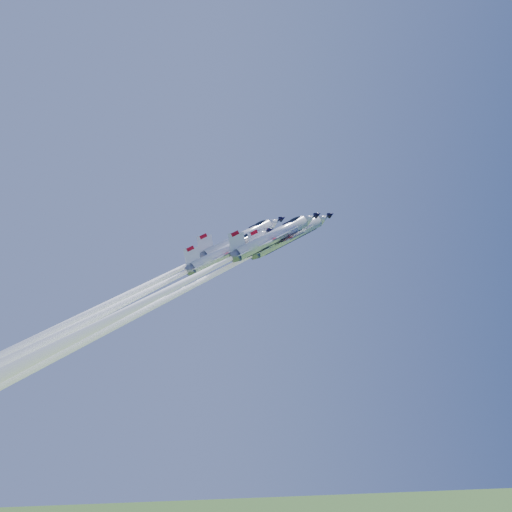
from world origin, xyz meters
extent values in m
cylinder|color=white|center=(5.67, -0.39, 109.02)|extent=(8.62, 4.40, 12.91)
cone|color=white|center=(12.50, 1.03, 112.92)|extent=(3.47, 2.82, 3.29)
cone|color=black|center=(14.09, 1.36, 113.82)|extent=(1.75, 1.42, 1.65)
cone|color=slate|center=(-0.64, -1.70, 105.43)|extent=(2.89, 2.64, 2.21)
ellipsoid|color=black|center=(9.72, 0.42, 112.24)|extent=(3.56, 1.96, 2.57)
cube|color=black|center=(8.15, 0.08, 111.66)|extent=(1.26, 0.47, 0.91)
cube|color=white|center=(4.64, -0.59, 108.12)|extent=(6.22, 11.53, 2.66)
cube|color=white|center=(7.67, 1.47, 110.14)|extent=(3.46, 2.08, 1.91)
cube|color=white|center=(8.30, -1.27, 110.03)|extent=(3.46, 2.08, 1.91)
cube|color=white|center=(0.33, -1.50, 105.85)|extent=(3.25, 6.32, 1.38)
cube|color=white|center=(-0.25, -1.70, 107.64)|extent=(3.92, 1.12, 4.27)
cube|color=#AD0819|center=(-0.67, -1.86, 109.13)|extent=(1.49, 0.53, 1.21)
cube|color=black|center=(6.15, -0.24, 108.12)|extent=(9.83, 2.63, 5.63)
sphere|color=white|center=(-0.88, -1.75, 105.29)|extent=(1.18, 0.99, 1.07)
cone|color=white|center=(-26.83, -7.16, 90.51)|extent=(30.77, 11.10, 54.41)
cylinder|color=white|center=(-2.55, 3.98, 109.03)|extent=(8.77, 4.48, 13.14)
cone|color=white|center=(4.40, 5.43, 113.00)|extent=(3.53, 2.87, 3.34)
cone|color=black|center=(6.02, 5.77, 113.92)|extent=(1.78, 1.45, 1.68)
cone|color=slate|center=(-8.96, 2.65, 105.38)|extent=(2.94, 2.69, 2.24)
ellipsoid|color=black|center=(1.58, 4.80, 112.30)|extent=(3.62, 1.99, 2.62)
cube|color=black|center=(-0.02, 4.46, 111.71)|extent=(1.28, 0.47, 0.92)
cube|color=white|center=(-3.59, 3.78, 108.11)|extent=(6.32, 11.73, 2.70)
cube|color=white|center=(-0.51, 5.88, 110.17)|extent=(3.52, 2.12, 1.94)
cube|color=white|center=(0.13, 3.09, 110.06)|extent=(3.52, 2.12, 1.94)
cube|color=white|center=(-7.98, 2.86, 105.81)|extent=(3.31, 6.43, 1.40)
cube|color=white|center=(-8.57, 2.65, 107.62)|extent=(3.99, 1.14, 4.34)
cube|color=#AD0819|center=(-9.00, 2.49, 109.14)|extent=(1.52, 0.54, 1.23)
cube|color=black|center=(-2.06, 4.13, 108.11)|extent=(10.00, 2.67, 5.73)
sphere|color=white|center=(-9.21, 2.60, 105.24)|extent=(1.21, 1.01, 1.09)
cone|color=white|center=(-29.10, -1.55, 93.90)|extent=(24.18, 9.11, 42.07)
cylinder|color=white|center=(2.12, -3.62, 107.96)|extent=(8.80, 4.49, 13.17)
cone|color=white|center=(9.09, -2.17, 111.93)|extent=(3.54, 2.87, 3.35)
cone|color=black|center=(10.71, -1.83, 112.85)|extent=(1.78, 1.45, 1.68)
cone|color=slate|center=(-4.31, -4.96, 104.29)|extent=(2.95, 2.69, 2.25)
ellipsoid|color=black|center=(6.26, -2.79, 111.23)|extent=(3.63, 2.00, 2.62)
cube|color=black|center=(4.65, -3.14, 110.64)|extent=(1.29, 0.48, 0.92)
cube|color=white|center=(1.08, -3.82, 107.03)|extent=(6.34, 11.76, 2.71)
cube|color=white|center=(4.16, -1.72, 109.10)|extent=(3.53, 2.12, 1.95)
cube|color=white|center=(4.81, -4.51, 108.99)|extent=(3.53, 2.12, 1.95)
cube|color=white|center=(-3.32, -4.75, 104.72)|extent=(3.32, 6.44, 1.41)
cube|color=white|center=(-3.91, -4.96, 106.54)|extent=(4.00, 1.14, 4.35)
cube|color=#AD0819|center=(-4.34, -5.12, 108.06)|extent=(1.52, 0.54, 1.23)
cube|color=black|center=(2.61, -3.47, 107.03)|extent=(10.02, 2.68, 5.74)
sphere|color=white|center=(-4.56, -5.01, 104.15)|extent=(1.21, 1.01, 1.09)
cone|color=white|center=(-23.18, -8.89, 93.54)|extent=(22.81, 8.69, 39.51)
cylinder|color=white|center=(-5.17, 0.47, 106.05)|extent=(8.46, 4.31, 12.66)
cone|color=white|center=(1.53, 1.87, 109.87)|extent=(3.40, 2.76, 3.22)
cone|color=black|center=(3.08, 2.19, 110.76)|extent=(1.71, 1.39, 1.62)
cone|color=slate|center=(-11.35, -0.81, 102.53)|extent=(2.83, 2.59, 2.16)
ellipsoid|color=black|center=(-1.19, 1.27, 109.20)|extent=(3.49, 1.92, 2.52)
cube|color=black|center=(-2.74, 0.93, 108.63)|extent=(1.24, 0.46, 0.89)
cube|color=white|center=(-6.18, 0.28, 105.17)|extent=(6.09, 11.30, 2.60)
cube|color=white|center=(-3.21, 2.30, 107.15)|extent=(3.39, 2.04, 1.87)
cube|color=white|center=(-2.59, -0.38, 107.04)|extent=(3.39, 2.04, 1.87)
cube|color=white|center=(-10.41, -0.61, 102.95)|extent=(3.19, 6.19, 1.35)
cube|color=white|center=(-10.97, -0.81, 104.70)|extent=(3.85, 1.10, 4.19)
cube|color=#AD0819|center=(-11.39, -0.97, 106.16)|extent=(1.46, 0.52, 1.18)
cube|color=black|center=(-4.70, 0.62, 105.17)|extent=(9.63, 2.58, 5.52)
sphere|color=white|center=(-11.59, -0.86, 102.40)|extent=(1.16, 0.97, 1.05)
cone|color=white|center=(-29.65, -4.62, 92.11)|extent=(22.09, 8.40, 38.28)
camera|label=1|loc=(-15.64, -95.38, 87.07)|focal=40.00mm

